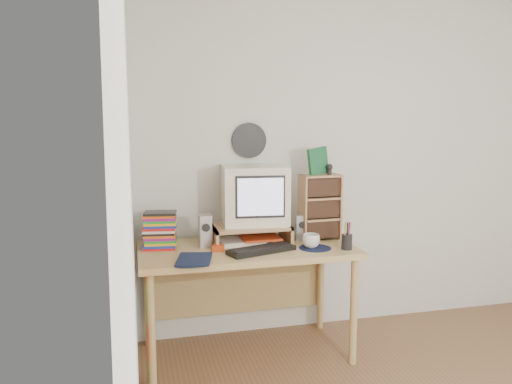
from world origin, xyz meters
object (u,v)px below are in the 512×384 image
cd_rack (320,207)px  desk (245,264)px  mug (311,241)px  crt_monitor (254,195)px  dvd_stack (160,227)px  keyboard (261,250)px  diary (177,258)px

cd_rack → desk: bearing=178.9°
mug → crt_monitor: bearing=138.4°
cd_rack → mug: 0.31m
crt_monitor → cd_rack: size_ratio=0.92×
mug → dvd_stack: bearing=166.6°
crt_monitor → mug: (0.31, -0.28, -0.27)m
crt_monitor → mug: crt_monitor is taller
desk → keyboard: bearing=-74.2°
crt_monitor → keyboard: bearing=-89.7°
keyboard → cd_rack: (0.48, 0.23, 0.21)m
crt_monitor → dvd_stack: 0.67m
desk → mug: mug is taller
cd_rack → mug: size_ratio=3.94×
keyboard → dvd_stack: dvd_stack is taller
crt_monitor → keyboard: crt_monitor is taller
desk → cd_rack: (0.54, 0.02, 0.36)m
desk → keyboard: (0.06, -0.21, 0.15)m
desk → mug: size_ratio=12.19×
mug → diary: mug is taller
diary → keyboard: bearing=21.9°
desk → crt_monitor: (0.09, 0.09, 0.45)m
desk → crt_monitor: crt_monitor is taller
crt_monitor → dvd_stack: bearing=-169.7°
keyboard → diary: 0.54m
crt_monitor → keyboard: (-0.03, -0.30, -0.30)m
desk → diary: bearing=-147.8°
desk → keyboard: size_ratio=3.19×
cd_rack → crt_monitor: bearing=168.3°
keyboard → dvd_stack: 0.67m
desk → keyboard: 0.27m
mug → diary: (-0.87, -0.11, -0.02)m
dvd_stack → cd_rack: size_ratio=0.64×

